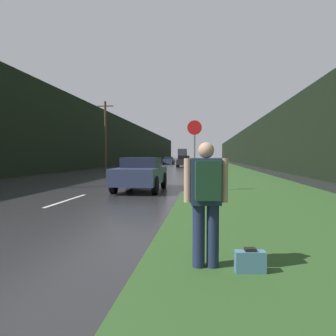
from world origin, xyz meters
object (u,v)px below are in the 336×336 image
object	(u,v)px
stop_sign	(194,150)
hitchhiker_with_backpack	(206,197)
delivery_truck	(183,155)
car_passing_near	(141,173)
suitcase	(250,262)
car_oncoming	(169,160)
car_passing_far	(184,161)

from	to	relation	value
stop_sign	hitchhiker_with_backpack	distance (m)	8.70
hitchhiker_with_backpack	delivery_truck	distance (m)	86.15
delivery_truck	stop_sign	bearing A→B (deg)	-85.55
delivery_truck	car_passing_near	bearing A→B (deg)	-87.26
stop_sign	delivery_truck	bearing A→B (deg)	94.45
suitcase	car_oncoming	size ratio (longest dim) A/B	0.08
suitcase	delivery_truck	distance (m)	86.29
stop_sign	delivery_truck	distance (m)	77.49
hitchhiker_with_backpack	car_oncoming	xyz separation A→B (m)	(-6.44, 50.43, -0.26)
stop_sign	suitcase	bearing A→B (deg)	-83.59
car_passing_near	car_oncoming	size ratio (longest dim) A/B	0.87
suitcase	car_passing_far	distance (m)	37.06
stop_sign	hitchhiker_with_backpack	world-z (taller)	stop_sign
car_passing_near	delivery_truck	xyz separation A→B (m)	(-3.68, 77.03, 1.15)
hitchhiker_with_backpack	car_oncoming	size ratio (longest dim) A/B	0.36
hitchhiker_with_backpack	car_passing_near	size ratio (longest dim) A/B	0.41
car_passing_far	car_oncoming	size ratio (longest dim) A/B	0.90
suitcase	car_passing_far	world-z (taller)	car_passing_far
hitchhiker_with_backpack	car_oncoming	world-z (taller)	hitchhiker_with_backpack
suitcase	car_oncoming	bearing A→B (deg)	91.78
hitchhiker_with_backpack	car_passing_far	size ratio (longest dim) A/B	0.40
hitchhiker_with_backpack	suitcase	distance (m)	0.98
car_passing_near	car_passing_far	bearing A→B (deg)	-90.00
suitcase	car_oncoming	world-z (taller)	car_oncoming
car_passing_far	hitchhiker_with_backpack	bearing A→B (deg)	94.28
hitchhiker_with_backpack	car_passing_far	world-z (taller)	hitchhiker_with_backpack
car_passing_near	car_passing_far	xyz separation A→B (m)	(-0.00, 27.95, 0.04)
hitchhiker_with_backpack	delivery_truck	xyz separation A→B (m)	(-6.44, 85.90, 0.93)
stop_sign	hitchhiker_with_backpack	bearing A→B (deg)	-87.16
car_oncoming	delivery_truck	distance (m)	35.49
suitcase	car_passing_near	distance (m)	9.57
stop_sign	car_oncoming	bearing A→B (deg)	98.18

